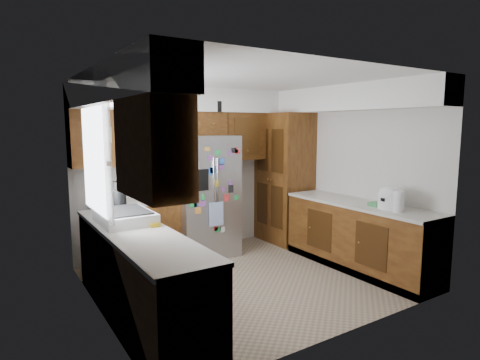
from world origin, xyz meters
The scene contains 12 objects.
floor centered at (0.00, 0.00, 0.00)m, with size 3.60×3.60×0.00m, color tan.
room_shell centered at (-0.11, 0.36, 1.82)m, with size 3.64×3.24×2.52m.
left_counter_run centered at (-1.36, 0.03, 0.43)m, with size 1.36×3.20×0.92m.
right_counter_run centered at (1.50, -0.47, 0.42)m, with size 0.63×2.25×0.92m.
pantry centered at (1.50, 1.15, 1.07)m, with size 0.60×0.90×2.15m, color #411F0C.
fridge centered at (0.00, 1.20, 0.90)m, with size 0.90×0.79×1.80m.
bridge_cabinet centered at (0.00, 1.43, 1.98)m, with size 0.96×0.34×0.35m, color #411F0C.
fridge_top_items centered at (-0.04, 1.38, 2.28)m, with size 0.91×0.33×0.29m.
sink_assembly centered at (-1.50, 0.10, 0.99)m, with size 0.52×0.73×0.37m.
left_counter_clutter centered at (-1.44, 0.82, 1.05)m, with size 0.41×0.86×0.38m.
rice_cooker centered at (1.50, -0.96, 1.07)m, with size 0.33×0.32×0.29m.
paper_towel centered at (1.39, -1.13, 1.05)m, with size 0.11×0.11×0.26m, color white.
Camera 1 is at (-2.71, -4.07, 1.93)m, focal length 30.00 mm.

